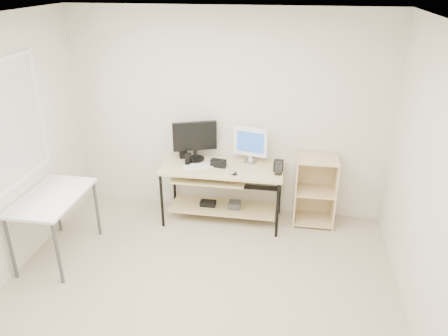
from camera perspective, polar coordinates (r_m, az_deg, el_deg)
name	(u,v)px	position (r m, az deg, el deg)	size (l,w,h in m)	color
room	(174,182)	(3.73, -6.52, -1.81)	(4.01, 4.01, 2.62)	#BBAB8F
desk	(220,182)	(5.46, -0.47, -1.82)	(1.50, 0.65, 0.75)	beige
side_table	(53,202)	(5.07, -21.49, -4.21)	(0.60, 1.00, 0.75)	white
shelf_unit	(315,189)	(5.59, 11.80, -2.74)	(0.50, 0.40, 0.90)	beige
black_monitor	(195,139)	(5.47, -3.84, 3.86)	(0.54, 0.25, 0.50)	black
white_imac	(250,143)	(5.39, 3.48, 3.33)	(0.43, 0.14, 0.46)	silver
keyboard	(203,166)	(5.38, -2.79, 0.31)	(0.48, 0.13, 0.02)	white
mouse	(232,172)	(5.18, 1.10, -0.55)	(0.06, 0.10, 0.03)	#ACACB1
center_speaker	(218,163)	(5.35, -0.74, 0.63)	(0.19, 0.08, 0.09)	black
speaker_left	(183,150)	(5.61, -5.42, 2.34)	(0.13, 0.13, 0.20)	black
speaker_right	(279,166)	(5.27, 7.13, 0.28)	(0.11, 0.11, 0.13)	black
audio_controller	(188,158)	(5.45, -4.70, 1.28)	(0.07, 0.04, 0.14)	black
volume_puck	(187,164)	(5.42, -4.83, 0.48)	(0.06, 0.06, 0.03)	black
smartphone	(235,173)	(5.18, 1.39, -0.72)	(0.05, 0.10, 0.01)	black
coaster	(278,174)	(5.20, 7.08, -0.82)	(0.10, 0.10, 0.01)	#946843
drinking_glass	(278,168)	(5.16, 7.12, 0.01)	(0.08, 0.08, 0.16)	white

